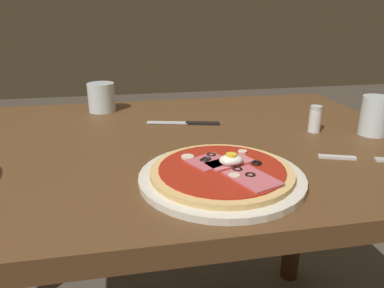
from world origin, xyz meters
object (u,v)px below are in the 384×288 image
(dining_table, at_px, (164,186))
(water_glass_far, at_px, (374,118))
(water_glass_near, at_px, (102,99))
(fork, at_px, (351,158))
(pizza_foreground, at_px, (222,174))
(salt_shaker, at_px, (315,119))
(knife, at_px, (188,123))

(dining_table, relative_size, water_glass_far, 12.80)
(water_glass_near, height_order, fork, water_glass_near)
(water_glass_near, height_order, water_glass_far, water_glass_far)
(pizza_foreground, xyz_separation_m, water_glass_near, (-0.23, 0.53, 0.02))
(pizza_foreground, bearing_deg, dining_table, 109.30)
(pizza_foreground, relative_size, salt_shaker, 4.46)
(pizza_foreground, height_order, water_glass_far, water_glass_far)
(dining_table, distance_m, water_glass_far, 0.54)
(dining_table, distance_m, salt_shaker, 0.41)
(dining_table, bearing_deg, water_glass_far, -5.69)
(water_glass_far, relative_size, fork, 0.62)
(dining_table, bearing_deg, fork, -26.67)
(fork, bearing_deg, water_glass_far, 43.59)
(fork, distance_m, salt_shaker, 0.18)
(water_glass_near, relative_size, knife, 0.44)
(water_glass_near, relative_size, water_glass_far, 0.89)
(dining_table, bearing_deg, salt_shaker, -0.78)
(dining_table, relative_size, water_glass_near, 14.37)
(pizza_foreground, bearing_deg, salt_shaker, 37.04)
(dining_table, xyz_separation_m, salt_shaker, (0.38, -0.01, 0.15))
(dining_table, bearing_deg, pizza_foreground, -70.70)
(knife, relative_size, salt_shaker, 2.89)
(fork, height_order, knife, knife)
(pizza_foreground, distance_m, knife, 0.35)
(dining_table, distance_m, knife, 0.19)
(water_glass_near, distance_m, knife, 0.30)
(pizza_foreground, height_order, fork, pizza_foreground)
(fork, bearing_deg, salt_shaker, 86.22)
(pizza_foreground, distance_m, water_glass_far, 0.47)
(fork, bearing_deg, water_glass_near, 137.11)
(fork, height_order, salt_shaker, salt_shaker)
(dining_table, height_order, water_glass_far, water_glass_far)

